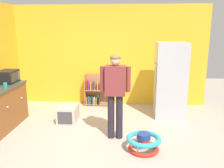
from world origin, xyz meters
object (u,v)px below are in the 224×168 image
at_px(refrigerator, 170,80).
at_px(standing_person, 115,89).
at_px(bookshelf, 98,92).
at_px(baby_walker, 144,142).
at_px(teal_cup, 5,85).
at_px(pet_carrier, 68,114).
at_px(microwave, 8,77).

xyz_separation_m(refrigerator, standing_person, (-1.23, -1.31, 0.09)).
distance_m(bookshelf, baby_walker, 2.74).
bearing_deg(teal_cup, standing_person, -7.59).
relative_size(baby_walker, pet_carrier, 1.09).
relative_size(refrigerator, baby_walker, 2.95).
distance_m(refrigerator, standing_person, 1.80).
distance_m(baby_walker, microwave, 3.33).
relative_size(baby_walker, microwave, 1.26).
distance_m(baby_walker, teal_cup, 3.04).
xyz_separation_m(refrigerator, microwave, (-3.68, -0.60, 0.15)).
relative_size(baby_walker, teal_cup, 6.36).
relative_size(bookshelf, teal_cup, 8.95).
distance_m(microwave, teal_cup, 0.44).
distance_m(refrigerator, microwave, 3.73).
height_order(pet_carrier, teal_cup, teal_cup).
bearing_deg(teal_cup, pet_carrier, 21.19).
xyz_separation_m(standing_person, microwave, (-2.46, 0.71, 0.06)).
height_order(baby_walker, teal_cup, teal_cup).
xyz_separation_m(baby_walker, pet_carrier, (-1.66, 1.23, 0.02)).
xyz_separation_m(bookshelf, pet_carrier, (-0.52, -1.25, -0.19)).
xyz_separation_m(standing_person, teal_cup, (-2.31, 0.31, -0.03)).
bearing_deg(baby_walker, teal_cup, 164.68).
distance_m(standing_person, microwave, 2.56).
bearing_deg(baby_walker, bookshelf, 114.67).
height_order(baby_walker, pet_carrier, pet_carrier).
bearing_deg(refrigerator, pet_carrier, -166.88).
bearing_deg(refrigerator, teal_cup, -164.13).
distance_m(refrigerator, bookshelf, 2.04).
xyz_separation_m(bookshelf, microwave, (-1.84, -1.30, 0.67)).
xyz_separation_m(microwave, teal_cup, (0.15, -0.41, -0.09)).
bearing_deg(microwave, bookshelf, 35.27).
distance_m(pet_carrier, teal_cup, 1.47).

